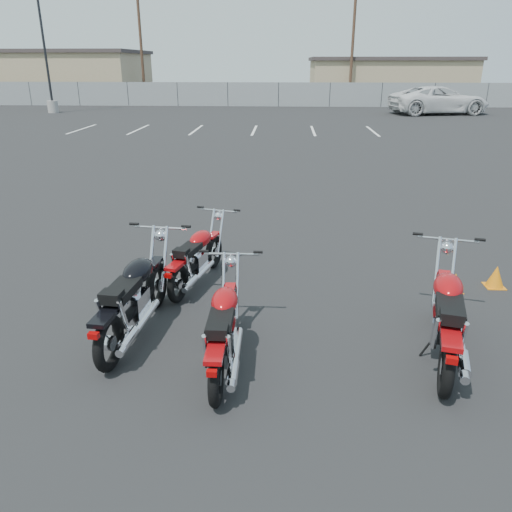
# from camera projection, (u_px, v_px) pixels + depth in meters

# --- Properties ---
(ground) EXTENTS (120.00, 120.00, 0.00)m
(ground) POSITION_uv_depth(u_px,v_px,m) (239.00, 316.00, 6.81)
(ground) COLOR black
(ground) RESTS_ON ground
(motorcycle_front_red) EXTENTS (0.91, 1.98, 0.97)m
(motorcycle_front_red) POSITION_uv_depth(u_px,v_px,m) (197.00, 257.00, 7.66)
(motorcycle_front_red) COLOR black
(motorcycle_front_red) RESTS_ON ground
(motorcycle_second_black) EXTENTS (0.89, 2.30, 1.13)m
(motorcycle_second_black) POSITION_uv_depth(u_px,v_px,m) (135.00, 298.00, 6.18)
(motorcycle_second_black) COLOR black
(motorcycle_second_black) RESTS_ON ground
(motorcycle_third_red) EXTENTS (0.81, 2.08, 1.02)m
(motorcycle_third_red) POSITION_uv_depth(u_px,v_px,m) (224.00, 328.00, 5.57)
(motorcycle_third_red) COLOR black
(motorcycle_third_red) RESTS_ON ground
(motorcycle_rear_red) EXTENTS (1.05, 2.31, 1.13)m
(motorcycle_rear_red) POSITION_uv_depth(u_px,v_px,m) (447.00, 316.00, 5.72)
(motorcycle_rear_red) COLOR black
(motorcycle_rear_red) RESTS_ON ground
(training_cone_near) EXTENTS (0.28, 0.28, 0.34)m
(training_cone_near) POSITION_uv_depth(u_px,v_px,m) (496.00, 276.00, 7.65)
(training_cone_near) COLOR orange
(training_cone_near) RESTS_ON ground
(training_cone_far) EXTENTS (0.24, 0.24, 0.29)m
(training_cone_far) POSITION_uv_depth(u_px,v_px,m) (455.00, 282.00, 7.51)
(training_cone_far) COLOR orange
(training_cone_far) RESTS_ON ground
(light_pole_west) EXTENTS (0.80, 0.70, 9.75)m
(light_pole_west) POSITION_uv_depth(u_px,v_px,m) (48.00, 74.00, 33.55)
(light_pole_west) COLOR #999691
(light_pole_west) RESTS_ON ground
(chainlink_fence) EXTENTS (80.06, 0.06, 1.80)m
(chainlink_fence) POSITION_uv_depth(u_px,v_px,m) (279.00, 94.00, 39.06)
(chainlink_fence) COLOR gray
(chainlink_fence) RESTS_ON ground
(tan_building_west) EXTENTS (18.40, 10.40, 4.30)m
(tan_building_west) POSITION_uv_depth(u_px,v_px,m) (43.00, 75.00, 46.29)
(tan_building_west) COLOR tan
(tan_building_west) RESTS_ON ground
(tan_building_east) EXTENTS (14.40, 9.40, 3.70)m
(tan_building_east) POSITION_uv_depth(u_px,v_px,m) (387.00, 78.00, 46.55)
(tan_building_east) COLOR tan
(tan_building_east) RESTS_ON ground
(utility_pole_b) EXTENTS (1.80, 0.24, 9.00)m
(utility_pole_b) POSITION_uv_depth(u_px,v_px,m) (141.00, 45.00, 42.98)
(utility_pole_b) COLOR #3F2A1D
(utility_pole_b) RESTS_ON ground
(utility_pole_c) EXTENTS (1.80, 0.24, 9.00)m
(utility_pole_c) POSITION_uv_depth(u_px,v_px,m) (353.00, 44.00, 41.09)
(utility_pole_c) COLOR #3F2A1D
(utility_pole_c) RESTS_ON ground
(parking_line_stripes) EXTENTS (15.12, 4.00, 0.01)m
(parking_line_stripes) POSITION_uv_depth(u_px,v_px,m) (225.00, 130.00, 25.56)
(parking_line_stripes) COLOR silver
(parking_line_stripes) RESTS_ON ground
(white_van) EXTENTS (4.43, 7.89, 2.83)m
(white_van) POSITION_uv_depth(u_px,v_px,m) (440.00, 92.00, 33.01)
(white_van) COLOR silver
(white_van) RESTS_ON ground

